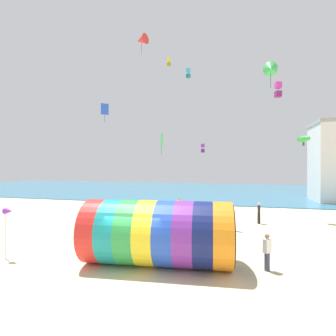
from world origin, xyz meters
name	(u,v)px	position (x,y,z in m)	size (l,w,h in m)	color
ground_plane	(138,268)	(0.00, 0.00, 0.00)	(120.00, 120.00, 0.00)	beige
sea	(213,190)	(0.00, 40.32, 0.05)	(120.00, 40.00, 0.10)	teal
giant_inflatable_tube	(158,233)	(0.80, 0.62, 1.54)	(7.28, 3.73, 3.09)	red
kite_handler	(267,252)	(5.80, 1.19, 0.86)	(0.40, 0.41, 1.68)	#383D56
kite_cyan_box	(188,73)	(0.49, 10.54, 12.64)	(0.37, 0.37, 0.86)	#2DB2C6
kite_magenta_box	(278,90)	(8.19, 14.71, 11.84)	(0.64, 0.64, 1.47)	#D1339E
kite_green_diamond	(161,140)	(-2.65, 13.24, 7.31)	(0.49, 0.81, 2.11)	green
kite_blue_diamond	(105,109)	(-6.00, 8.07, 9.40)	(0.53, 0.40, 1.54)	blue
kite_red_delta	(142,40)	(-5.08, 14.22, 17.82)	(1.39, 1.36, 2.03)	red
kite_green_parafoil	(303,139)	(7.70, 3.04, 6.11)	(0.78, 1.09, 0.55)	green
kite_purple_box	(203,148)	(1.23, 14.66, 6.54)	(0.35, 0.35, 0.91)	purple
kite_yellow_box	(169,62)	(-2.09, 13.98, 15.15)	(0.35, 0.35, 0.82)	yellow
kite_green_delta	(271,69)	(6.28, 4.19, 10.18)	(0.86, 1.07, 1.59)	green
bystander_near_water	(259,213)	(6.26, 11.31, 0.89)	(0.25, 0.38, 1.74)	black
bystander_mid_beach	(179,206)	(-0.91, 13.45, 0.85)	(0.42, 0.37, 1.67)	#726651
beach_flag	(8,213)	(-6.87, -0.51, 2.33)	(0.47, 0.36, 2.62)	silver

